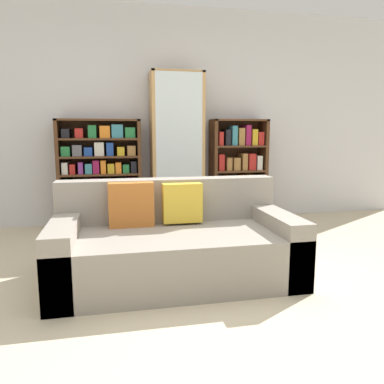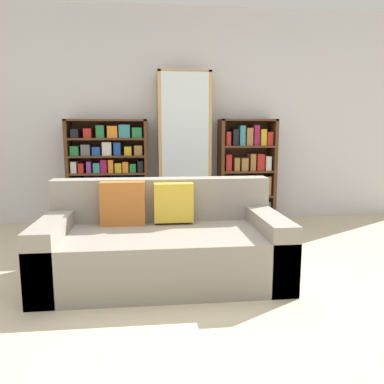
{
  "view_description": "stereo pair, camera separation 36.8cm",
  "coord_description": "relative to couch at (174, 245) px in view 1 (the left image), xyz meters",
  "views": [
    {
      "loc": [
        -0.61,
        -2.23,
        1.15
      ],
      "look_at": [
        0.16,
        1.47,
        0.55
      ],
      "focal_mm": 35.0,
      "sensor_mm": 36.0,
      "label": 1
    },
    {
      "loc": [
        -0.25,
        -2.29,
        1.15
      ],
      "look_at": [
        0.16,
        1.47,
        0.55
      ],
      "focal_mm": 35.0,
      "sensor_mm": 36.0,
      "label": 2
    }
  ],
  "objects": [
    {
      "name": "ground_plane",
      "position": [
        0.16,
        -0.6,
        -0.27
      ],
      "size": [
        16.0,
        16.0,
        0.0
      ],
      "primitive_type": "plane",
      "color": "beige"
    },
    {
      "name": "couch",
      "position": [
        0.0,
        0.0,
        0.0
      ],
      "size": [
        1.86,
        0.95,
        0.76
      ],
      "color": "gray",
      "rests_on": "ground"
    },
    {
      "name": "bookshelf_left",
      "position": [
        -0.61,
        1.81,
        0.37
      ],
      "size": [
        0.98,
        0.32,
        1.31
      ],
      "color": "#4C2D19",
      "rests_on": "ground"
    },
    {
      "name": "bookshelf_right",
      "position": [
        1.14,
        1.81,
        0.36
      ],
      "size": [
        0.72,
        0.32,
        1.31
      ],
      "color": "#4C2D19",
      "rests_on": "ground"
    },
    {
      "name": "wine_bottle",
      "position": [
        0.91,
        1.05,
        -0.13
      ],
      "size": [
        0.07,
        0.07,
        0.34
      ],
      "color": "black",
      "rests_on": "ground"
    },
    {
      "name": "wall_back",
      "position": [
        0.16,
        2.01,
        1.08
      ],
      "size": [
        6.85,
        0.06,
        2.7
      ],
      "color": "silver",
      "rests_on": "ground"
    },
    {
      "name": "display_cabinet",
      "position": [
        0.33,
        1.79,
        0.67
      ],
      "size": [
        0.64,
        0.36,
        1.88
      ],
      "color": "tan",
      "rests_on": "ground"
    }
  ]
}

